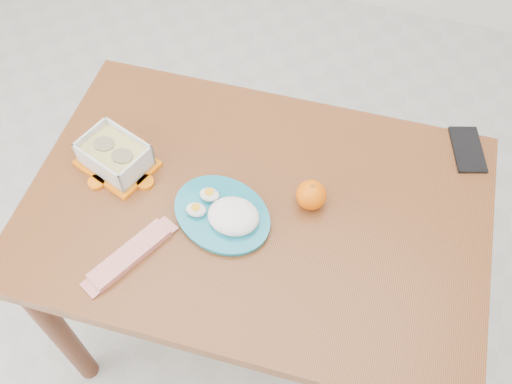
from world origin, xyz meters
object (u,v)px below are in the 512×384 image
(food_container, at_px, (115,156))
(smartphone, at_px, (468,149))
(dining_table, at_px, (256,230))
(orange_fruit, at_px, (311,195))
(rice_plate, at_px, (225,214))

(food_container, distance_m, smartphone, 0.88)
(dining_table, relative_size, food_container, 5.22)
(orange_fruit, height_order, rice_plate, orange_fruit)
(rice_plate, distance_m, smartphone, 0.64)
(orange_fruit, bearing_deg, smartphone, 39.18)
(orange_fruit, bearing_deg, rice_plate, -150.22)
(orange_fruit, xyz_separation_m, smartphone, (0.34, 0.28, -0.03))
(food_container, xyz_separation_m, smartphone, (0.82, 0.31, -0.03))
(dining_table, relative_size, smartphone, 7.73)
(rice_plate, bearing_deg, orange_fruit, 52.05)
(dining_table, height_order, smartphone, smartphone)
(food_container, bearing_deg, orange_fruit, 23.62)
(rice_plate, xyz_separation_m, smartphone, (0.52, 0.38, -0.02))
(food_container, bearing_deg, smartphone, 40.14)
(food_container, relative_size, smartphone, 1.48)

